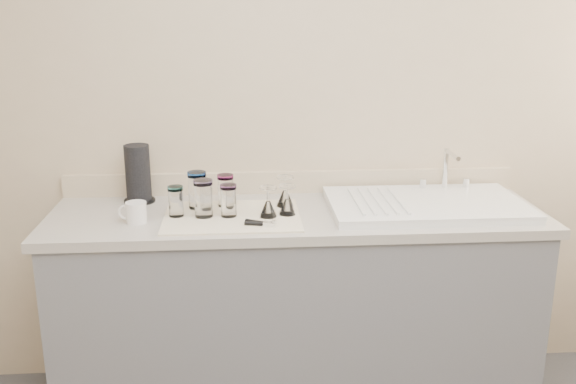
{
  "coord_description": "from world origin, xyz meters",
  "views": [
    {
      "loc": [
        -0.22,
        -1.35,
        1.73
      ],
      "look_at": [
        -0.04,
        1.15,
        1.0
      ],
      "focal_mm": 40.0,
      "sensor_mm": 36.0,
      "label": 1
    }
  ],
  "objects": [
    {
      "name": "counter_unit",
      "position": [
        0.0,
        1.2,
        0.45
      ],
      "size": [
        2.06,
        0.62,
        0.9
      ],
      "color": "slate",
      "rests_on": "ground"
    },
    {
      "name": "dish_towel",
      "position": [
        -0.27,
        1.14,
        0.9
      ],
      "size": [
        0.55,
        0.42,
        0.01
      ],
      "primitive_type": "cube",
      "color": "white",
      "rests_on": "counter_unit"
    },
    {
      "name": "tumbler_cyan",
      "position": [
        -0.41,
        1.25,
        0.99
      ],
      "size": [
        0.08,
        0.08,
        0.16
      ],
      "color": "white",
      "rests_on": "dish_towel"
    },
    {
      "name": "tumbler_purple",
      "position": [
        -0.3,
        1.27,
        0.98
      ],
      "size": [
        0.07,
        0.07,
        0.14
      ],
      "color": "white",
      "rests_on": "dish_towel"
    },
    {
      "name": "sink_unit",
      "position": [
        0.55,
        1.2,
        0.92
      ],
      "size": [
        0.82,
        0.5,
        0.22
      ],
      "color": "white",
      "rests_on": "counter_unit"
    },
    {
      "name": "tumbler_lavender",
      "position": [
        -0.28,
        1.13,
        0.98
      ],
      "size": [
        0.07,
        0.07,
        0.13
      ],
      "color": "white",
      "rests_on": "dish_towel"
    },
    {
      "name": "can_opener",
      "position": [
        -0.16,
        1.01,
        0.92
      ],
      "size": [
        0.13,
        0.08,
        0.02
      ],
      "color": "silver",
      "rests_on": "dish_towel"
    },
    {
      "name": "white_mug",
      "position": [
        -0.65,
        1.1,
        0.94
      ],
      "size": [
        0.12,
        0.09,
        0.08
      ],
      "color": "white",
      "rests_on": "counter_unit"
    },
    {
      "name": "tumbler_blue",
      "position": [
        -0.38,
        1.14,
        0.99
      ],
      "size": [
        0.08,
        0.08,
        0.15
      ],
      "color": "white",
      "rests_on": "dish_towel"
    },
    {
      "name": "paper_towel_roll",
      "position": [
        -0.68,
        1.39,
        1.02
      ],
      "size": [
        0.14,
        0.14,
        0.25
      ],
      "color": "black",
      "rests_on": "counter_unit"
    },
    {
      "name": "goblet_front_left",
      "position": [
        -0.12,
        1.12,
        0.95
      ],
      "size": [
        0.07,
        0.07,
        0.12
      ],
      "color": "white",
      "rests_on": "dish_towel"
    },
    {
      "name": "goblet_back_right",
      "position": [
        -0.05,
        1.25,
        0.95
      ],
      "size": [
        0.07,
        0.07,
        0.13
      ],
      "color": "white",
      "rests_on": "dish_towel"
    },
    {
      "name": "goblet_front_right",
      "position": [
        -0.04,
        1.14,
        0.95
      ],
      "size": [
        0.07,
        0.07,
        0.12
      ],
      "color": "white",
      "rests_on": "dish_towel"
    },
    {
      "name": "room_envelope",
      "position": [
        0.0,
        0.0,
        1.56
      ],
      "size": [
        3.54,
        3.5,
        2.52
      ],
      "color": "#4A4B4F",
      "rests_on": "ground"
    },
    {
      "name": "tumbler_magenta",
      "position": [
        -0.49,
        1.15,
        0.97
      ],
      "size": [
        0.06,
        0.06,
        0.12
      ],
      "color": "white",
      "rests_on": "dish_towel"
    }
  ]
}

